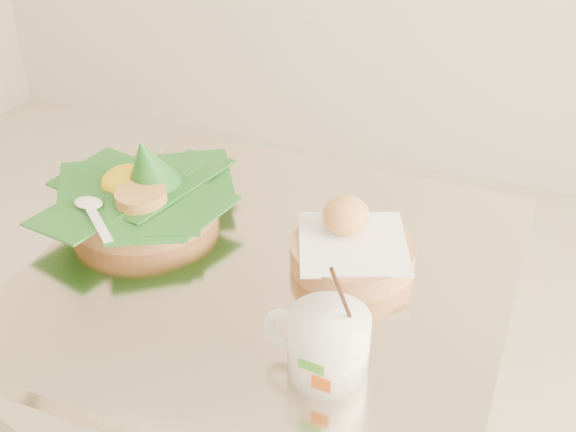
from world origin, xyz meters
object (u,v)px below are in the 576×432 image
at_px(rice_basket, 142,192).
at_px(coffee_mug, 326,343).
at_px(bread_basket, 351,247).
at_px(cafe_table, 276,371).

distance_m(rice_basket, coffee_mug, 0.47).
relative_size(rice_basket, coffee_mug, 1.79).
bearing_deg(coffee_mug, rice_basket, 149.75).
bearing_deg(bread_basket, rice_basket, 179.07).
xyz_separation_m(bread_basket, coffee_mug, (0.04, -0.23, 0.02)).
xyz_separation_m(cafe_table, bread_basket, (0.11, 0.05, 0.25)).
distance_m(cafe_table, rice_basket, 0.38).
height_order(cafe_table, bread_basket, bread_basket).
height_order(cafe_table, coffee_mug, coffee_mug).
bearing_deg(bread_basket, coffee_mug, -80.39).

